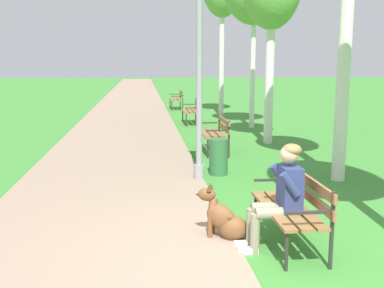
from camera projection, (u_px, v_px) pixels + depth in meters
The scene contains 10 objects.
ground_plane at pixel (260, 264), 5.16m from camera, with size 120.00×120.00×0.00m, color #3D8433.
paved_path at pixel (132, 98), 28.49m from camera, with size 3.35×60.00×0.04m, color gray.
park_bench_near at pixel (295, 204), 5.62m from camera, with size 0.55×1.50×0.85m.
park_bench_mid at pixel (216, 131), 11.43m from camera, with size 0.55×1.50×0.85m.
park_bench_far at pixel (193, 109), 16.63m from camera, with size 0.55×1.50×0.85m.
park_bench_furthest at pixel (177, 98), 21.85m from camera, with size 0.55×1.50×0.85m.
person_seated_on_near_bench at pixel (280, 193), 5.47m from camera, with size 0.74×0.49×1.25m.
dog_brown at pixel (225, 220), 5.82m from camera, with size 0.79×0.46×0.71m.
lamp_post_near at pixel (199, 72), 8.46m from camera, with size 0.24×0.24×3.81m.
litter_bin at pixel (219, 157), 9.20m from camera, with size 0.36×0.36×0.70m, color #2D6638.
Camera 1 is at (-1.24, -4.76, 2.17)m, focal length 44.63 mm.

